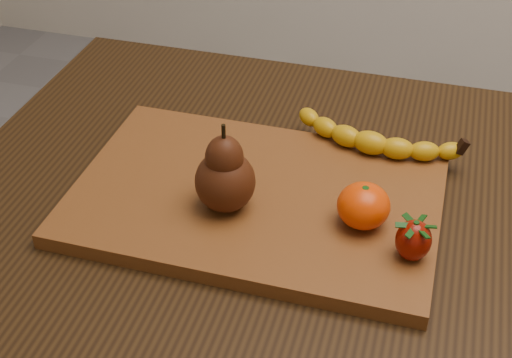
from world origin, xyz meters
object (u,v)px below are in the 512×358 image
(cutting_board, at_px, (256,198))
(mandarin, at_px, (364,206))
(table, at_px, (328,260))
(pear, at_px, (225,167))

(cutting_board, height_order, mandarin, mandarin)
(table, height_order, pear, pear)
(table, distance_m, mandarin, 0.16)
(cutting_board, distance_m, mandarin, 0.14)
(pear, bearing_deg, mandarin, 4.24)
(pear, height_order, mandarin, pear)
(table, height_order, mandarin, mandarin)
(mandarin, bearing_deg, table, 129.31)
(table, relative_size, pear, 8.85)
(mandarin, bearing_deg, pear, -175.76)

